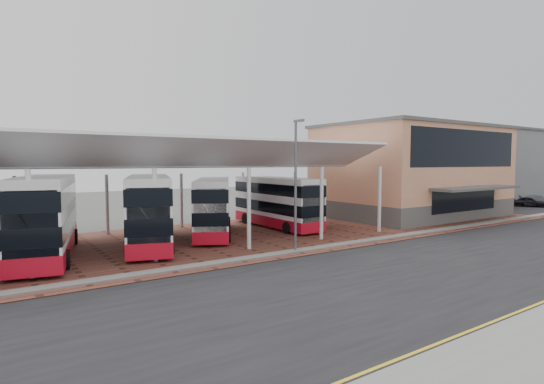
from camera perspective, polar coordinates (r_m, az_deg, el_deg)
The scene contains 16 objects.
ground at distance 20.48m, azimuth 9.54°, elevation -11.68°, with size 140.00×140.00×0.00m, color #484B46.
road at distance 19.80m, azimuth 11.59°, elevation -12.23°, with size 120.00×14.00×0.02m, color black.
forecourt at distance 31.88m, azimuth -4.21°, elevation -5.92°, with size 72.00×16.00×0.06m, color brown.
north_kerb at distance 25.17m, azimuth -0.37°, elevation -8.49°, with size 120.00×0.80×0.14m, color slate.
yellow_line_near at distance 16.41m, azimuth 27.40°, elevation -16.00°, with size 120.00×0.12×0.01m, color gold.
yellow_line_far at distance 16.54m, azimuth 26.45°, elevation -15.81°, with size 120.00×0.12×0.01m, color gold.
canopy at distance 29.18m, azimuth -19.00°, elevation 4.34°, with size 37.00×11.63×7.07m.
terminal at distance 46.23m, azimuth 18.33°, elevation 2.74°, with size 18.40×14.40×9.25m.
warehouse at distance 72.56m, azimuth 24.07°, elevation 3.37°, with size 30.50×20.50×10.25m.
lamp_east at distance 25.82m, azimuth 3.23°, elevation 1.43°, with size 0.16×0.90×8.07m.
bus_2 at distance 27.63m, azimuth -28.13°, elevation -3.01°, with size 4.97×11.59×4.65m.
bus_3 at distance 29.11m, azimuth -16.21°, elevation -2.45°, with size 5.86×11.31×4.56m.
bus_4 at distance 32.29m, azimuth -7.92°, elevation -2.01°, with size 6.93×10.12×4.22m.
bus_5 at distance 35.67m, azimuth 0.59°, elevation -1.41°, with size 2.75×10.26×4.21m.
carpark_car_a at distance 60.96m, azimuth 31.30°, elevation -1.12°, with size 1.44×3.57×1.22m, color black.
carpark_car_b at distance 62.59m, azimuth 32.24°, elevation -1.01°, with size 1.81×4.45×1.29m, color #4D5256.
Camera 1 is at (-13.68, -14.21, 5.51)m, focal length 28.00 mm.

